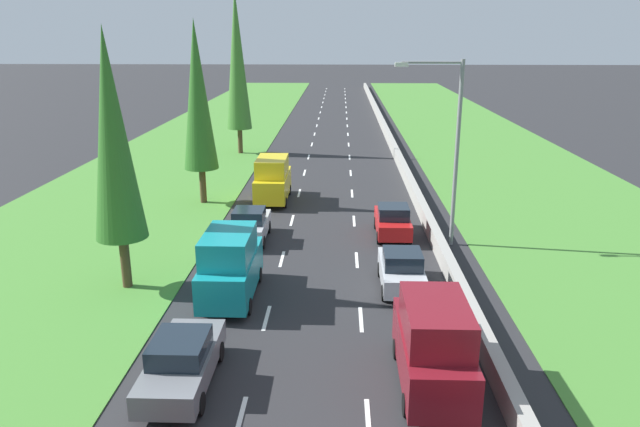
% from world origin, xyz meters
% --- Properties ---
extents(ground_plane, '(300.00, 300.00, 0.00)m').
position_xyz_m(ground_plane, '(0.00, 60.00, 0.00)').
color(ground_plane, '#28282B').
rests_on(ground_plane, ground).
extents(grass_verge_left, '(14.00, 140.00, 0.04)m').
position_xyz_m(grass_verge_left, '(-12.65, 60.00, 0.02)').
color(grass_verge_left, '#478433').
rests_on(grass_verge_left, ground).
extents(grass_verge_right, '(14.00, 140.00, 0.04)m').
position_xyz_m(grass_verge_right, '(14.35, 60.00, 0.02)').
color(grass_verge_right, '#478433').
rests_on(grass_verge_right, ground).
extents(median_barrier, '(0.44, 120.00, 0.85)m').
position_xyz_m(median_barrier, '(5.70, 60.00, 0.42)').
color(median_barrier, '#9E9B93').
rests_on(median_barrier, ground).
extents(lane_markings, '(3.64, 116.00, 0.01)m').
position_xyz_m(lane_markings, '(0.00, 60.00, 0.01)').
color(lane_markings, white).
rests_on(lane_markings, ground).
extents(grey_sedan_left_lane, '(1.82, 4.50, 1.64)m').
position_xyz_m(grey_sedan_left_lane, '(-3.71, 16.54, 0.81)').
color(grey_sedan_left_lane, slate).
rests_on(grey_sedan_left_lane, ground).
extents(teal_van_left_lane, '(1.96, 4.90, 2.82)m').
position_xyz_m(teal_van_left_lane, '(-3.35, 22.72, 1.40)').
color(teal_van_left_lane, teal).
rests_on(teal_van_left_lane, ground).
extents(silver_hatchback_left_lane, '(1.74, 3.90, 1.72)m').
position_xyz_m(silver_hatchback_left_lane, '(-3.60, 29.56, 0.84)').
color(silver_hatchback_left_lane, silver).
rests_on(silver_hatchback_left_lane, ground).
extents(maroon_van_right_lane, '(1.96, 4.90, 2.82)m').
position_xyz_m(maroon_van_right_lane, '(3.69, 16.73, 1.40)').
color(maroon_van_right_lane, maroon).
rests_on(maroon_van_right_lane, ground).
extents(silver_hatchback_right_lane, '(1.74, 3.90, 1.72)m').
position_xyz_m(silver_hatchback_right_lane, '(3.48, 23.82, 0.84)').
color(silver_hatchback_right_lane, silver).
rests_on(silver_hatchback_right_lane, ground).
extents(red_hatchback_right_lane, '(1.74, 3.90, 1.72)m').
position_xyz_m(red_hatchback_right_lane, '(3.68, 30.45, 0.84)').
color(red_hatchback_right_lane, red).
rests_on(red_hatchback_right_lane, ground).
extents(yellow_van_left_lane, '(1.96, 4.90, 2.82)m').
position_xyz_m(yellow_van_left_lane, '(-3.26, 37.00, 1.40)').
color(yellow_van_left_lane, yellow).
rests_on(yellow_van_left_lane, ground).
extents(poplar_tree_second, '(2.06, 2.06, 10.48)m').
position_xyz_m(poplar_tree_second, '(-7.87, 23.62, 6.29)').
color(poplar_tree_second, '#4C3823').
rests_on(poplar_tree_second, ground).
extents(poplar_tree_third, '(2.08, 2.08, 11.03)m').
position_xyz_m(poplar_tree_third, '(-7.54, 36.49, 6.56)').
color(poplar_tree_third, '#4C3823').
rests_on(poplar_tree_third, ground).
extents(poplar_tree_fourth, '(2.15, 2.15, 13.85)m').
position_xyz_m(poplar_tree_fourth, '(-7.83, 52.44, 7.98)').
color(poplar_tree_fourth, '#4C3823').
rests_on(poplar_tree_fourth, ground).
extents(street_light_mast, '(3.20, 0.28, 9.00)m').
position_xyz_m(street_light_mast, '(6.16, 29.31, 5.23)').
color(street_light_mast, gray).
rests_on(street_light_mast, ground).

